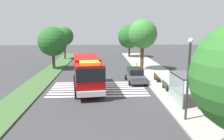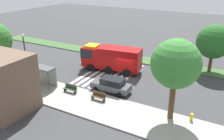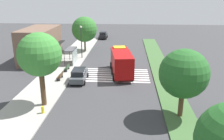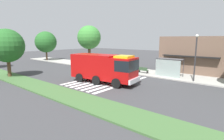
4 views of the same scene
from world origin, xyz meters
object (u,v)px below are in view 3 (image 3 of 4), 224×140
Objects in this scene: sidewalk_tree_west at (40,55)px; bench_near_shelter at (67,68)px; bench_west_of_shelter at (60,76)px; sidewalk_tree_east at (84,29)px; median_tree_west at (184,74)px; bus_stop_shelter at (73,53)px; fire_truck at (121,61)px; parked_car_mid at (103,35)px; street_lamp at (81,39)px; fire_hydrant at (43,110)px; parked_car_west at (79,75)px.

bench_near_shelter is at bearing 2.08° from sidewalk_tree_west.
bench_near_shelter is 1.00× the size of bench_west_of_shelter.
bench_near_shelter is at bearing 178.18° from sidewalk_tree_east.
median_tree_west is (-1.42, -13.80, -1.16)m from sidewalk_tree_west.
fire_truck is at bearing -119.14° from bus_stop_shelter.
sidewalk_tree_east is (-14.09, 2.20, 3.51)m from parked_car_mid.
street_lamp is 21.15m from fire_hydrant.
street_lamp is 8.14× the size of fire_hydrant.
parked_car_west is 17.49m from sidewalk_tree_east.
parked_car_west is at bearing 52.16° from median_tree_west.
parked_car_west is at bearing -10.24° from fire_hydrant.
sidewalk_tree_west is (-15.48, -0.41, 3.65)m from bus_stop_shelter.
bench_near_shelter is 12.50m from sidewalk_tree_west.
bench_west_of_shelter is at bearing 85.87° from parked_car_west.
bus_stop_shelter is 0.46× the size of sidewalk_tree_west.
parked_car_mid is 0.74× the size of street_lamp.
bench_west_of_shelter is 0.28× the size of street_lamp.
street_lamp reaches higher than parked_car_mid.
bench_west_of_shelter is (-3.26, 8.14, -1.37)m from fire_truck.
street_lamp is 0.84× the size of sidewalk_tree_east.
street_lamp reaches higher than parked_car_west.
sidewalk_tree_east is at bearing 5.62° from parked_car_west.
sidewalk_tree_west reaches higher than sidewalk_tree_east.
bus_stop_shelter reaches higher than bench_near_shelter.
fire_truck is at bearing -68.18° from bench_west_of_shelter.
median_tree_west reaches higher than bench_near_shelter.
sidewalk_tree_east reaches higher than parked_car_west.
sidewalk_tree_west is 13.92m from median_tree_west.
fire_truck reaches higher than bench_west_of_shelter.
sidewalk_tree_west is (-19.09, 0.40, 2.00)m from street_lamp.
bus_stop_shelter is at bearing 167.40° from street_lamp.
street_lamp is 24.51m from median_tree_west.
parked_car_mid is at bearing -4.83° from bench_west_of_shelter.
bench_west_of_shelter is at bearing 178.59° from sidewalk_tree_east.
street_lamp is (7.61, -0.82, 2.94)m from bench_near_shelter.
bus_stop_shelter is 7.89m from bench_west_of_shelter.
bench_near_shelter is (-27.18, 2.62, -0.33)m from parked_car_mid.
fire_truck is at bearing -35.18° from sidewalk_tree_west.
bench_near_shelter is 0.24× the size of sidewalk_tree_east.
median_tree_west is at bearing -122.67° from bench_west_of_shelter.
parked_car_mid is at bearing -5.50° from bench_near_shelter.
parked_car_west is 6.66× the size of fire_hydrant.
sidewalk_tree_west is (-11.48, -0.42, 4.94)m from bench_near_shelter.
parked_car_mid reaches higher than bench_west_of_shelter.
parked_car_mid is 0.65× the size of median_tree_west.
median_tree_west is at bearing -152.04° from sidewalk_tree_east.
bus_stop_shelter is 2.19× the size of bench_near_shelter.
sidewalk_tree_east is at bearing 171.74° from parked_car_mid.
sidewalk_tree_west is (-38.65, 2.20, 4.62)m from parked_car_mid.
fire_hydrant is (-40.50, 1.70, -0.43)m from parked_car_mid.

